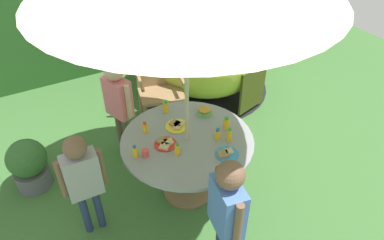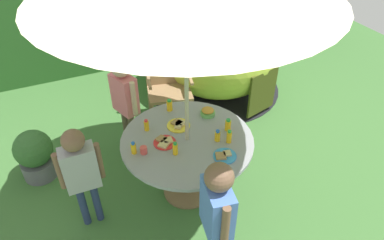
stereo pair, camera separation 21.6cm
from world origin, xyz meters
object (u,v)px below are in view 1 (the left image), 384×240
object	(u,v)px
plate_near_right	(177,125)
juice_bottle_center_back	(226,123)
garden_table	(187,150)
juice_bottle_mid_left	(177,150)
child_in_blue_shirt	(227,207)
juice_bottle_front_edge	(135,152)
juice_bottle_far_left	(166,107)
juice_bottle_back_edge	(145,128)
wooden_chair	(159,80)
potted_plant	(29,164)
snack_bowl	(204,111)
plate_center_front	(226,154)
juice_bottle_far_right	(217,134)
cup_near	(145,153)
dome_tent	(202,46)
child_in_grey_shirt	(82,175)
plate_mid_right	(165,144)
child_in_pink_shirt	(118,98)
juice_bottle_near_left	(229,135)

from	to	relation	value
plate_near_right	juice_bottle_center_back	bearing A→B (deg)	-31.61
garden_table	juice_bottle_mid_left	distance (m)	0.30
child_in_blue_shirt	juice_bottle_front_edge	bearing A→B (deg)	31.18
child_in_blue_shirt	juice_bottle_far_left	size ratio (longest dim) A/B	9.52
plate_near_right	juice_bottle_back_edge	size ratio (longest dim) A/B	1.86
wooden_chair	juice_bottle_mid_left	size ratio (longest dim) A/B	8.27
potted_plant	juice_bottle_mid_left	xyz separation A→B (m)	(1.19, -1.01, 0.47)
potted_plant	juice_bottle_front_edge	world-z (taller)	juice_bottle_front_edge
juice_bottle_center_back	juice_bottle_mid_left	xyz separation A→B (m)	(-0.58, -0.11, 0.00)
juice_bottle_center_back	juice_bottle_mid_left	distance (m)	0.59
potted_plant	snack_bowl	bearing A→B (deg)	-19.52
child_in_blue_shirt	juice_bottle_center_back	size ratio (longest dim) A/B	9.77
garden_table	juice_bottle_far_left	distance (m)	0.53
juice_bottle_front_edge	juice_bottle_back_edge	bearing A→B (deg)	51.98
plate_center_front	juice_bottle_far_right	size ratio (longest dim) A/B	1.78
potted_plant	cup_near	bearing A→B (deg)	-43.09
dome_tent	child_in_grey_shirt	world-z (taller)	dome_tent
juice_bottle_mid_left	potted_plant	bearing A→B (deg)	139.92
child_in_grey_shirt	dome_tent	bearing A→B (deg)	39.69
plate_center_front	juice_bottle_front_edge	bearing A→B (deg)	152.57
dome_tent	juice_bottle_back_edge	world-z (taller)	dome_tent
plate_mid_right	juice_bottle_far_left	size ratio (longest dim) A/B	1.62
juice_bottle_far_left	cup_near	distance (m)	0.67
juice_bottle_back_edge	cup_near	xyz separation A→B (m)	(-0.12, -0.30, -0.02)
plate_center_front	child_in_pink_shirt	bearing A→B (deg)	113.05
snack_bowl	juice_bottle_far_right	bearing A→B (deg)	-103.27
juice_bottle_far_left	juice_bottle_far_right	xyz separation A→B (m)	(0.23, -0.62, -0.01)
child_in_pink_shirt	juice_bottle_center_back	world-z (taller)	child_in_pink_shirt
dome_tent	child_in_grey_shirt	bearing A→B (deg)	-156.76
plate_center_front	juice_bottle_center_back	size ratio (longest dim) A/B	1.65
juice_bottle_near_left	juice_bottle_back_edge	xyz separation A→B (m)	(-0.63, 0.47, -0.01)
garden_table	wooden_chair	bearing A→B (deg)	76.98
potted_plant	plate_near_right	xyz separation A→B (m)	(1.37, -0.65, 0.43)
plate_center_front	juice_bottle_center_back	bearing A→B (deg)	56.92
wooden_chair	juice_bottle_front_edge	bearing A→B (deg)	-109.18
juice_bottle_mid_left	snack_bowl	bearing A→B (deg)	38.15
plate_mid_right	wooden_chair	bearing A→B (deg)	67.96
juice_bottle_back_edge	cup_near	bearing A→B (deg)	-112.79
child_in_grey_shirt	juice_bottle_mid_left	xyz separation A→B (m)	(0.80, -0.17, 0.06)
wooden_chair	plate_center_front	distance (m)	1.64
snack_bowl	plate_center_front	distance (m)	0.62
wooden_chair	dome_tent	bearing A→B (deg)	38.97
child_in_grey_shirt	juice_bottle_far_left	size ratio (longest dim) A/B	8.67
child_in_blue_shirt	cup_near	xyz separation A→B (m)	(-0.28, 0.86, -0.03)
snack_bowl	juice_bottle_far_right	size ratio (longest dim) A/B	1.29
garden_table	plate_near_right	bearing A→B (deg)	89.11
juice_bottle_near_left	juice_bottle_far_right	xyz separation A→B (m)	(-0.08, 0.06, -0.01)
plate_mid_right	child_in_blue_shirt	bearing A→B (deg)	-85.72
juice_bottle_back_edge	plate_center_front	bearing A→B (deg)	-51.32
plate_center_front	juice_bottle_far_left	xyz separation A→B (m)	(-0.18, 0.84, 0.05)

